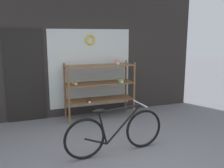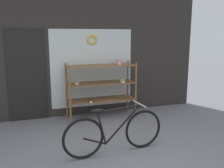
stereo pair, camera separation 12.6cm
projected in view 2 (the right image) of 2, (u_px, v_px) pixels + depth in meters
ground_plane at (122, 163)px, 3.90m from camera, size 30.00×30.00×0.00m
storefront_facade at (82, 38)px, 5.98m from camera, size 6.03×0.13×3.88m
display_case at (102, 84)px, 5.91m from camera, size 1.62×0.55×1.37m
bicycle at (114, 132)px, 4.16m from camera, size 1.77×0.46×0.82m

